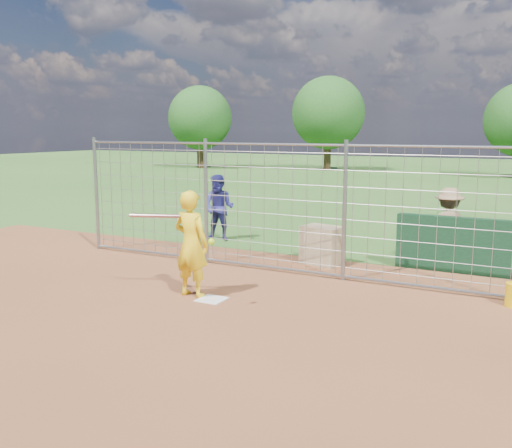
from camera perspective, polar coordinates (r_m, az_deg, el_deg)
The scene contains 10 objects.
ground at distance 9.67m, azimuth -3.81°, elevation -7.30°, with size 100.00×100.00×0.00m, color #2D591E.
infield_dirt at distance 7.43m, azimuth -16.30°, elevation -12.92°, with size 18.00×18.00×0.00m, color brown.
home_plate at distance 9.51m, azimuth -4.45°, elevation -7.54°, with size 0.43×0.43×0.02m, color silver.
dugout_wall at distance 11.79m, azimuth 20.09°, elevation -2.04°, with size 2.60×0.20×1.10m, color #11381E.
batter at distance 9.55m, azimuth -6.49°, elevation -1.99°, with size 0.66×0.43×1.80m, color yellow.
bystander_a at distance 14.35m, azimuth -3.71°, elevation 1.63°, with size 0.81×0.63×1.66m, color navy.
bystander_c at distance 12.36m, azimuth 18.67°, elevation -0.25°, with size 1.04×0.60×1.61m, color #876949.
equipment_bin at distance 11.93m, azimuth 6.63°, elevation -2.12°, with size 0.80×0.55×0.80m, color tan.
equipment_in_play at distance 9.35m, azimuth -8.81°, elevation 0.23°, with size 1.74×0.51×0.35m.
backstop_fence at distance 11.12m, azimuth 1.51°, elevation 1.58°, with size 9.08×0.08×2.60m.
Camera 1 is at (4.86, -7.88, 2.79)m, focal length 40.00 mm.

